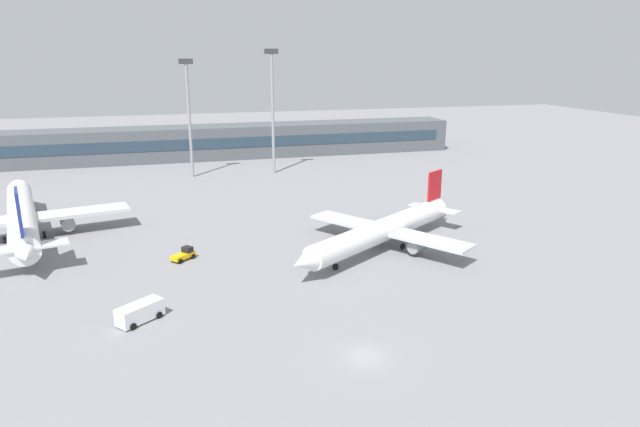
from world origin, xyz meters
TOP-DOWN VIEW (x-y plane):
  - ground_plane at (0.00, 40.00)m, footprint 400.00×400.00m
  - terminal_building at (0.00, 113.92)m, footprint 130.85×12.13m
  - airplane_near at (13.19, 28.76)m, footprint 33.97×25.24m
  - airplane_mid at (-40.14, 50.20)m, footprint 32.62×46.10m
  - baggage_tug_yellow at (-15.72, 32.20)m, footprint 3.72×3.46m
  - service_van_white at (-21.25, 13.74)m, footprint 5.33×4.78m
  - floodlight_tower_west at (8.46, 88.79)m, footprint 3.20×0.80m
  - floodlight_tower_east at (-11.21, 89.51)m, footprint 3.20×0.80m

SIDE VIEW (x-z plane):
  - ground_plane at x=0.00m, z-range 0.00..0.00m
  - baggage_tug_yellow at x=-15.72m, z-range -0.08..1.67m
  - service_van_white at x=-21.25m, z-range 0.07..2.15m
  - airplane_near at x=13.19m, z-range -1.88..7.77m
  - airplane_mid at x=-40.14m, z-range -2.25..9.26m
  - terminal_building at x=0.00m, z-range 0.00..9.00m
  - floodlight_tower_east at x=-11.21m, z-range 2.04..29.40m
  - floodlight_tower_west at x=8.46m, z-range 2.08..31.65m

